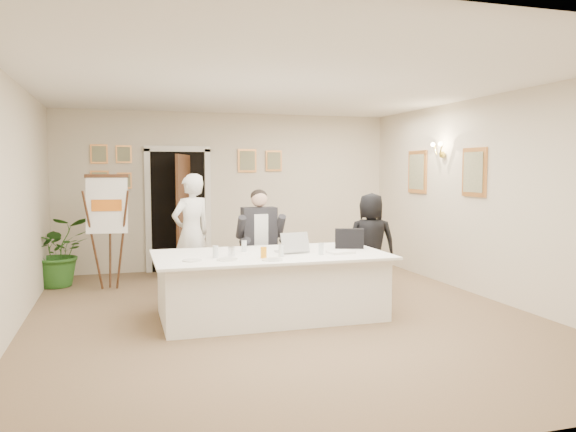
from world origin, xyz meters
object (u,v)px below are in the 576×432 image
(flip_chart, at_px, (108,238))
(standing_woman, at_px, (371,243))
(standing_man, at_px, (191,233))
(paper_stack, at_px, (341,252))
(conference_table, at_px, (271,284))
(laptop, at_px, (292,241))
(potted_palm, at_px, (59,252))
(steel_jug, at_px, (232,252))
(oj_glass, at_px, (264,253))
(seated_man, at_px, (260,242))
(laptop_bag, at_px, (349,239))

(flip_chart, height_order, standing_woman, flip_chart)
(standing_man, distance_m, paper_stack, 2.44)
(paper_stack, bearing_deg, conference_table, 162.83)
(laptop, bearing_deg, potted_palm, 128.16)
(flip_chart, xyz_separation_m, steel_jug, (1.41, -2.24, 0.05))
(potted_palm, xyz_separation_m, oj_glass, (2.48, -2.99, 0.30))
(conference_table, height_order, seated_man, seated_man)
(conference_table, height_order, laptop_bag, laptop_bag)
(laptop, xyz_separation_m, laptop_bag, (0.81, 0.11, -0.01))
(oj_glass, distance_m, steel_jug, 0.40)
(standing_man, bearing_deg, seated_man, 124.26)
(seated_man, height_order, potted_palm, seated_man)
(seated_man, height_order, laptop_bag, seated_man)
(potted_palm, relative_size, steel_jug, 9.76)
(potted_palm, bearing_deg, oj_glass, -50.34)
(standing_woman, bearing_deg, flip_chart, -0.91)
(seated_man, xyz_separation_m, oj_glass, (-0.32, -1.47, 0.08))
(standing_man, bearing_deg, laptop_bag, 114.04)
(conference_table, bearing_deg, paper_stack, -17.17)
(standing_woman, height_order, paper_stack, standing_woman)
(standing_woman, bearing_deg, steel_jug, 41.85)
(flip_chart, xyz_separation_m, standing_woman, (3.67, -1.22, -0.05))
(laptop, height_order, steel_jug, laptop)
(flip_chart, height_order, potted_palm, flip_chart)
(seated_man, distance_m, oj_glass, 1.50)
(standing_man, relative_size, laptop_bag, 4.75)
(standing_woman, bearing_deg, paper_stack, 68.49)
(seated_man, xyz_separation_m, paper_stack, (0.67, -1.38, 0.03))
(seated_man, relative_size, standing_man, 0.88)
(laptop, distance_m, oj_glass, 0.57)
(flip_chart, distance_m, potted_palm, 0.93)
(oj_glass, bearing_deg, conference_table, 63.35)
(standing_man, height_order, oj_glass, standing_man)
(seated_man, distance_m, laptop_bag, 1.38)
(conference_table, xyz_separation_m, potted_palm, (-2.65, 2.65, 0.14))
(standing_woman, bearing_deg, oj_glass, 50.63)
(flip_chart, bearing_deg, conference_table, -48.34)
(seated_man, distance_m, steel_jug, 1.39)
(paper_stack, relative_size, oj_glass, 2.32)
(seated_man, height_order, paper_stack, seated_man)
(standing_man, distance_m, standing_woman, 2.61)
(paper_stack, bearing_deg, seated_man, 115.79)
(paper_stack, bearing_deg, potted_palm, 140.03)
(standing_woman, relative_size, oj_glass, 11.17)
(oj_glass, bearing_deg, laptop_bag, 20.30)
(seated_man, xyz_separation_m, potted_palm, (-2.80, 1.53, -0.23))
(conference_table, distance_m, oj_glass, 0.59)
(conference_table, bearing_deg, laptop, 2.11)
(standing_woman, distance_m, potted_palm, 4.74)
(laptop_bag, bearing_deg, standing_man, 159.72)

